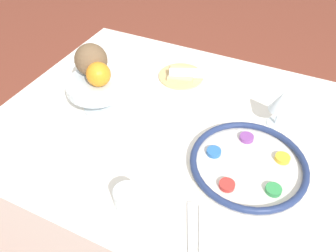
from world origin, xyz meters
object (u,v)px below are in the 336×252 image
Objects in this scene: wine_glass at (282,102)px; bread_plate at (181,75)px; orange_fruit at (98,74)px; napkin_roll at (194,74)px; cup_near at (127,198)px; seder_plate at (248,164)px; fruit_stand at (98,87)px; coconut at (91,60)px.

wine_glass is 0.75× the size of bread_plate.
napkin_roll is (-0.21, -0.33, -0.14)m from orange_fruit.
cup_near is at bearing 95.56° from napkin_roll.
cup_near is (0.29, 0.49, -0.07)m from wine_glass.
wine_glass is 0.58m from cup_near.
napkin_roll is (0.35, -0.13, -0.07)m from wine_glass.
seder_plate is 4.34× the size of orange_fruit.
wine_glass is at bearing -162.53° from fruit_stand.
bread_plate is 2.59× the size of cup_near.
orange_fruit is (0.53, -0.03, 0.14)m from seder_plate.
wine_glass is at bearing -98.64° from seder_plate.
coconut is at bearing -46.39° from cup_near.
cup_near is (-0.06, 0.63, 0.01)m from napkin_roll.
coconut is 0.61× the size of bread_plate.
bread_plate is 0.91× the size of napkin_roll.
napkin_roll is at bearing -122.51° from orange_fruit.
wine_glass is at bearing -120.63° from cup_near.
orange_fruit is (-0.02, 0.01, 0.07)m from fruit_stand.
wine_glass is 0.61m from fruit_stand.
coconut reaches higher than seder_plate.
fruit_stand is 1.18× the size of bread_plate.
wine_glass is 1.24× the size of coconut.
bread_plate is 0.62m from cup_near.
seder_plate is 1.63× the size of fruit_stand.
seder_plate is at bearing 81.36° from wine_glass.
orange_fruit is 0.42m from cup_near.
napkin_roll is at bearing -48.68° from seder_plate.
bread_plate is (-0.22, -0.27, -0.17)m from coconut.
napkin_roll reaches higher than bread_plate.
orange_fruit is 0.07m from coconut.
seder_plate is 1.76× the size of napkin_roll.
coconut is 0.49m from cup_near.
seder_plate is 3.17× the size of coconut.
orange_fruit is (0.56, 0.19, 0.06)m from wine_glass.
wine_glass is 1.70× the size of orange_fruit.
fruit_stand is at bearing -46.98° from cup_near.
bread_plate is at bearing -128.89° from coconut.
orange_fruit is 0.73× the size of coconut.
bread_plate is (0.37, -0.35, -0.01)m from seder_plate.
orange_fruit reaches higher than napkin_roll.
cup_near reaches higher than bread_plate.
seder_plate is 0.24m from wine_glass.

